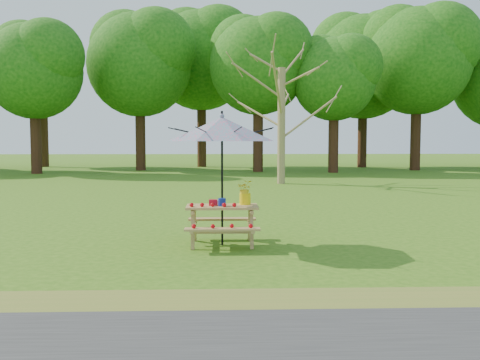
{
  "coord_description": "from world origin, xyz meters",
  "views": [
    {
      "loc": [
        1.27,
        -8.42,
        1.77
      ],
      "look_at": [
        1.59,
        0.5,
        1.1
      ],
      "focal_mm": 40.0,
      "sensor_mm": 36.0,
      "label": 1
    }
  ],
  "objects_px": {
    "flower_bucket": "(245,192)",
    "picnic_table": "(222,226)",
    "patio_umbrella": "(222,129)",
    "bare_tree": "(282,19)"
  },
  "relations": [
    {
      "from": "flower_bucket",
      "to": "picnic_table",
      "type": "bearing_deg",
      "value": -159.89
    },
    {
      "from": "picnic_table",
      "to": "patio_umbrella",
      "type": "height_order",
      "value": "patio_umbrella"
    },
    {
      "from": "picnic_table",
      "to": "flower_bucket",
      "type": "xyz_separation_m",
      "value": [
        0.39,
        0.14,
        0.56
      ]
    },
    {
      "from": "flower_bucket",
      "to": "patio_umbrella",
      "type": "bearing_deg",
      "value": -160.17
    },
    {
      "from": "picnic_table",
      "to": "flower_bucket",
      "type": "height_order",
      "value": "flower_bucket"
    },
    {
      "from": "picnic_table",
      "to": "patio_umbrella",
      "type": "distance_m",
      "value": 1.62
    },
    {
      "from": "bare_tree",
      "to": "flower_bucket",
      "type": "bearing_deg",
      "value": -99.21
    },
    {
      "from": "picnic_table",
      "to": "bare_tree",
      "type": "bearing_deg",
      "value": 79.18
    },
    {
      "from": "bare_tree",
      "to": "picnic_table",
      "type": "relative_size",
      "value": 8.21
    },
    {
      "from": "bare_tree",
      "to": "patio_umbrella",
      "type": "height_order",
      "value": "bare_tree"
    }
  ]
}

